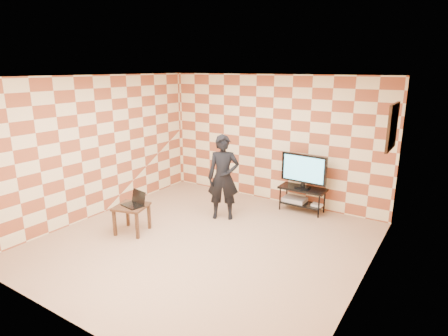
# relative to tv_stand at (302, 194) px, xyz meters

# --- Properties ---
(floor) EXTENTS (5.00, 5.00, 0.00)m
(floor) POSITION_rel_tv_stand_xyz_m (-0.85, -2.20, -0.36)
(floor) COLOR tan
(floor) RESTS_ON ground
(wall_back) EXTENTS (5.00, 0.02, 2.70)m
(wall_back) POSITION_rel_tv_stand_xyz_m (-0.85, 0.30, 0.99)
(wall_back) COLOR beige
(wall_back) RESTS_ON ground
(wall_front) EXTENTS (5.00, 0.02, 2.70)m
(wall_front) POSITION_rel_tv_stand_xyz_m (-0.85, -4.70, 0.99)
(wall_front) COLOR beige
(wall_front) RESTS_ON ground
(wall_left) EXTENTS (0.02, 5.00, 2.70)m
(wall_left) POSITION_rel_tv_stand_xyz_m (-3.35, -2.20, 0.99)
(wall_left) COLOR beige
(wall_left) RESTS_ON ground
(wall_right) EXTENTS (0.02, 5.00, 2.70)m
(wall_right) POSITION_rel_tv_stand_xyz_m (1.65, -2.20, 0.99)
(wall_right) COLOR beige
(wall_right) RESTS_ON ground
(ceiling) EXTENTS (5.00, 5.00, 0.02)m
(ceiling) POSITION_rel_tv_stand_xyz_m (-0.85, -2.20, 2.34)
(ceiling) COLOR white
(ceiling) RESTS_ON wall_back
(wall_art) EXTENTS (0.04, 0.72, 0.72)m
(wall_art) POSITION_rel_tv_stand_xyz_m (1.62, -0.65, 1.59)
(wall_art) COLOR black
(wall_art) RESTS_ON wall_right
(tv_stand) EXTENTS (0.93, 0.42, 0.50)m
(tv_stand) POSITION_rel_tv_stand_xyz_m (0.00, 0.00, 0.00)
(tv_stand) COLOR black
(tv_stand) RESTS_ON floor
(tv) EXTENTS (0.94, 0.20, 0.68)m
(tv) POSITION_rel_tv_stand_xyz_m (0.00, -0.00, 0.51)
(tv) COLOR black
(tv) RESTS_ON tv_stand
(dvd_player) EXTENTS (0.46, 0.33, 0.08)m
(dvd_player) POSITION_rel_tv_stand_xyz_m (-0.17, 0.03, -0.15)
(dvd_player) COLOR #B1B1B3
(dvd_player) RESTS_ON tv_stand
(game_console) EXTENTS (0.21, 0.16, 0.05)m
(game_console) POSITION_rel_tv_stand_xyz_m (0.32, -0.00, -0.17)
(game_console) COLOR silver
(game_console) RESTS_ON tv_stand
(side_table) EXTENTS (0.65, 0.65, 0.50)m
(side_table) POSITION_rel_tv_stand_xyz_m (-2.15, -2.57, 0.05)
(side_table) COLOR #342314
(side_table) RESTS_ON floor
(laptop) EXTENTS (0.43, 0.36, 0.25)m
(laptop) POSITION_rel_tv_stand_xyz_m (-2.11, -2.53, 0.19)
(laptop) COLOR black
(laptop) RESTS_ON side_table
(person) EXTENTS (0.71, 0.62, 1.63)m
(person) POSITION_rel_tv_stand_xyz_m (-1.16, -1.15, 0.45)
(person) COLOR black
(person) RESTS_ON floor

